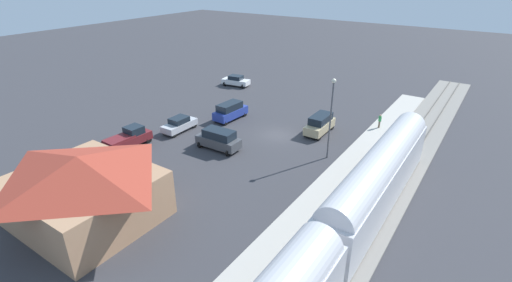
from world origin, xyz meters
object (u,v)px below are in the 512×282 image
at_px(sedan_silver, 179,124).
at_px(pickup_maroon, 128,139).
at_px(sedan_white, 236,81).
at_px(suv_tan, 320,124).
at_px(pedestrian_on_platform, 380,120).
at_px(suv_blue, 230,111).
at_px(passenger_train, 325,249).
at_px(light_pole_near_platform, 331,110).
at_px(suv_charcoal, 219,139).
at_px(station_building, 84,188).

height_order(sedan_silver, pickup_maroon, pickup_maroon).
distance_m(sedan_white, suv_tan, 22.06).
height_order(pedestrian_on_platform, pickup_maroon, pickup_maroon).
bearing_deg(suv_blue, pedestrian_on_platform, -156.94).
xyz_separation_m(passenger_train, sedan_white, (29.95, -31.15, -1.98)).
bearing_deg(suv_tan, passenger_train, 115.57).
bearing_deg(passenger_train, suv_blue, -41.03).
distance_m(suv_blue, pickup_maroon, 13.47).
bearing_deg(light_pole_near_platform, sedan_silver, 11.29).
distance_m(sedan_silver, suv_charcoal, 7.07).
bearing_deg(suv_charcoal, suv_blue, -60.70).
distance_m(sedan_silver, pickup_maroon, 6.53).
bearing_deg(station_building, suv_charcoal, -92.15).
height_order(sedan_silver, light_pole_near_platform, light_pole_near_platform).
xyz_separation_m(sedan_white, suv_blue, (-8.29, 12.30, 0.27)).
height_order(station_building, light_pole_near_platform, light_pole_near_platform).
height_order(sedan_white, suv_charcoal, suv_charcoal).
bearing_deg(suv_tan, pedestrian_on_platform, -139.46).
relative_size(pedestrian_on_platform, suv_tan, 0.35).
height_order(pedestrian_on_platform, sedan_white, pedestrian_on_platform).
distance_m(sedan_silver, suv_tan, 16.76).
relative_size(passenger_train, pickup_maroon, 7.37).
bearing_deg(suv_tan, suv_blue, 12.18).
bearing_deg(sedan_silver, pedestrian_on_platform, -145.33).
xyz_separation_m(station_building, light_pole_near_platform, (-11.20, -19.95, 2.39)).
height_order(passenger_train, light_pole_near_platform, light_pole_near_platform).
bearing_deg(suv_tan, station_building, 72.89).
relative_size(sedan_white, suv_charcoal, 0.96).
bearing_deg(light_pole_near_platform, suv_tan, -57.73).
relative_size(sedan_white, light_pole_near_platform, 0.56).
bearing_deg(sedan_silver, suv_charcoal, 170.82).
xyz_separation_m(passenger_train, pickup_maroon, (25.88, -6.06, -1.83)).
relative_size(passenger_train, station_building, 3.71).
relative_size(pedestrian_on_platform, light_pole_near_platform, 0.20).
bearing_deg(suv_blue, sedan_silver, 66.95).
bearing_deg(pedestrian_on_platform, light_pole_near_platform, 77.84).
relative_size(suv_blue, pickup_maroon, 0.91).
height_order(pedestrian_on_platform, light_pole_near_platform, light_pole_near_platform).
xyz_separation_m(sedan_silver, suv_charcoal, (-6.97, 1.13, 0.27)).
relative_size(sedan_silver, sedan_white, 0.95).
bearing_deg(suv_tan, light_pole_near_platform, 122.27).
bearing_deg(light_pole_near_platform, station_building, 60.68).
relative_size(suv_charcoal, suv_tan, 1.01).
xyz_separation_m(sedan_silver, suv_blue, (-2.74, -6.43, 0.27)).
height_order(passenger_train, suv_blue, passenger_train).
bearing_deg(sedan_white, sedan_silver, 106.52).
bearing_deg(passenger_train, sedan_silver, -26.98).
height_order(sedan_white, light_pole_near_platform, light_pole_near_platform).
distance_m(suv_charcoal, light_pole_near_platform, 12.30).
bearing_deg(pedestrian_on_platform, suv_blue, 23.06).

